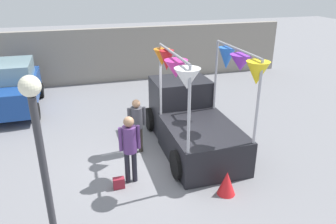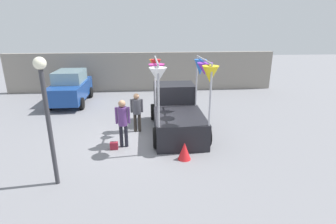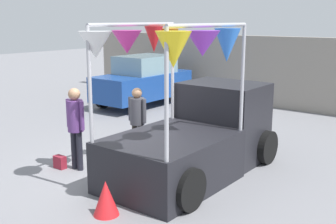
% 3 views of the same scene
% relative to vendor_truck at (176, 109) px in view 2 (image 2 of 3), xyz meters
% --- Properties ---
extents(ground_plane, '(60.00, 60.00, 0.00)m').
position_rel_vendor_truck_xyz_m(ground_plane, '(-1.43, -0.92, -0.93)').
color(ground_plane, slate).
extents(vendor_truck, '(2.55, 4.19, 3.15)m').
position_rel_vendor_truck_xyz_m(vendor_truck, '(0.00, 0.00, 0.00)').
color(vendor_truck, black).
rests_on(vendor_truck, ground).
extents(parked_car, '(1.88, 4.00, 1.88)m').
position_rel_vendor_truck_xyz_m(parked_car, '(-5.57, 4.61, 0.02)').
color(parked_car, navy).
rests_on(parked_car, ground).
extents(person_customer, '(0.53, 0.34, 1.80)m').
position_rel_vendor_truck_xyz_m(person_customer, '(-2.13, -1.52, 0.17)').
color(person_customer, black).
rests_on(person_customer, ground).
extents(person_vendor, '(0.53, 0.34, 1.66)m').
position_rel_vendor_truck_xyz_m(person_vendor, '(-1.67, -0.06, 0.08)').
color(person_vendor, '#2D2823').
rests_on(person_vendor, ground).
extents(handbag, '(0.28, 0.16, 0.28)m').
position_rel_vendor_truck_xyz_m(handbag, '(-2.48, -1.72, -0.79)').
color(handbag, maroon).
rests_on(handbag, ground).
extents(street_lamp, '(0.32, 0.32, 3.58)m').
position_rel_vendor_truck_xyz_m(street_lamp, '(-3.87, -3.78, 1.44)').
color(street_lamp, '#333338').
rests_on(street_lamp, ground).
extents(brick_boundary_wall, '(18.00, 0.36, 2.60)m').
position_rel_vendor_truck_xyz_m(brick_boundary_wall, '(-1.43, 7.41, 0.37)').
color(brick_boundary_wall, gray).
rests_on(brick_boundary_wall, ground).
extents(folded_kite_bundle_crimson, '(0.57, 0.57, 0.60)m').
position_rel_vendor_truck_xyz_m(folded_kite_bundle_crimson, '(-0.04, -2.68, -0.63)').
color(folded_kite_bundle_crimson, red).
rests_on(folded_kite_bundle_crimson, ground).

